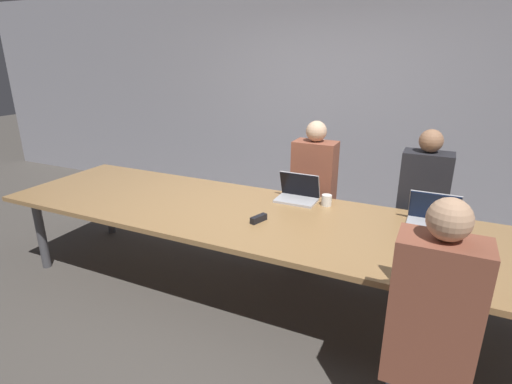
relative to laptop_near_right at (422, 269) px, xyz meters
The scene contains 11 objects.
ground_plane 1.60m from the laptop_near_right, 158.93° to the left, with size 24.00×24.00×0.00m, color #4C4742.
curtain_wall 3.04m from the laptop_near_right, 115.27° to the left, with size 12.00×0.06×2.80m.
conference_table 1.37m from the laptop_near_right, 158.93° to the left, with size 4.49×1.23×0.76m.
laptop_near_right is the anchor object (origin of this frame).
person_near_right 0.44m from the laptop_near_right, 79.27° to the right, with size 0.40×0.24×1.41m.
laptop_far_center 1.44m from the laptop_near_right, 138.89° to the left, with size 0.36×0.24×0.24m.
person_far_center 1.71m from the laptop_near_right, 128.39° to the left, with size 0.40×0.24×1.40m.
cup_far_center 1.23m from the laptop_near_right, 131.45° to the left, with size 0.09×0.09×0.09m.
laptop_far_right 0.87m from the laptop_near_right, 88.99° to the left, with size 0.36×0.25×0.25m.
person_far_right 1.34m from the laptop_near_right, 93.52° to the left, with size 0.40×0.24×1.40m.
stapler 1.25m from the laptop_near_right, 163.08° to the left, with size 0.09×0.16×0.05m.
Camera 1 is at (1.27, -2.69, 1.99)m, focal length 28.00 mm.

